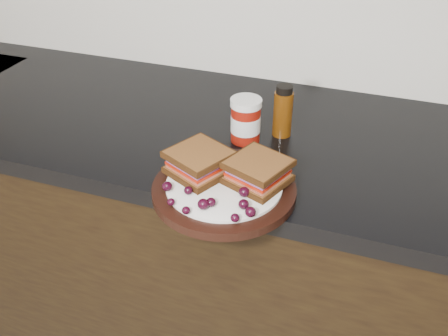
# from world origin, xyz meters

# --- Properties ---
(base_cabinets) EXTENTS (3.96, 0.58, 0.86)m
(base_cabinets) POSITION_xyz_m (0.00, 1.70, 0.43)
(base_cabinets) COLOR black
(base_cabinets) RESTS_ON ground_plane
(countertop) EXTENTS (3.98, 0.60, 0.04)m
(countertop) POSITION_xyz_m (0.00, 1.70, 0.88)
(countertop) COLOR black
(countertop) RESTS_ON base_cabinets
(plate) EXTENTS (0.28, 0.28, 0.02)m
(plate) POSITION_xyz_m (0.02, 1.44, 0.91)
(plate) COLOR black
(plate) RESTS_ON countertop
(sandwich_left) EXTENTS (0.14, 0.14, 0.05)m
(sandwich_left) POSITION_xyz_m (-0.04, 1.46, 0.95)
(sandwich_left) COLOR brown
(sandwich_left) RESTS_ON plate
(sandwich_right) EXTENTS (0.14, 0.14, 0.05)m
(sandwich_right) POSITION_xyz_m (0.08, 1.47, 0.95)
(sandwich_right) COLOR brown
(sandwich_right) RESTS_ON plate
(grape_0) EXTENTS (0.02, 0.02, 0.02)m
(grape_0) POSITION_xyz_m (-0.08, 1.39, 0.93)
(grape_0) COLOR black
(grape_0) RESTS_ON plate
(grape_1) EXTENTS (0.02, 0.02, 0.02)m
(grape_1) POSITION_xyz_m (-0.04, 1.39, 0.93)
(grape_1) COLOR black
(grape_1) RESTS_ON plate
(grape_2) EXTENTS (0.01, 0.01, 0.01)m
(grape_2) POSITION_xyz_m (-0.05, 1.35, 0.93)
(grape_2) COLOR black
(grape_2) RESTS_ON plate
(grape_3) EXTENTS (0.02, 0.02, 0.01)m
(grape_3) POSITION_xyz_m (-0.02, 1.34, 0.93)
(grape_3) COLOR black
(grape_3) RESTS_ON plate
(grape_4) EXTENTS (0.02, 0.02, 0.02)m
(grape_4) POSITION_xyz_m (0.01, 1.36, 0.93)
(grape_4) COLOR black
(grape_4) RESTS_ON plate
(grape_5) EXTENTS (0.02, 0.02, 0.02)m
(grape_5) POSITION_xyz_m (0.02, 1.37, 0.93)
(grape_5) COLOR black
(grape_5) RESTS_ON plate
(grape_6) EXTENTS (0.02, 0.02, 0.02)m
(grape_6) POSITION_xyz_m (0.07, 1.34, 0.93)
(grape_6) COLOR black
(grape_6) RESTS_ON plate
(grape_7) EXTENTS (0.02, 0.02, 0.02)m
(grape_7) POSITION_xyz_m (0.09, 1.37, 0.93)
(grape_7) COLOR black
(grape_7) RESTS_ON plate
(grape_8) EXTENTS (0.02, 0.02, 0.02)m
(grape_8) POSITION_xyz_m (0.08, 1.38, 0.93)
(grape_8) COLOR black
(grape_8) RESTS_ON plate
(grape_9) EXTENTS (0.02, 0.02, 0.02)m
(grape_9) POSITION_xyz_m (0.07, 1.42, 0.93)
(grape_9) COLOR black
(grape_9) RESTS_ON plate
(grape_10) EXTENTS (0.02, 0.02, 0.02)m
(grape_10) POSITION_xyz_m (0.09, 1.45, 0.93)
(grape_10) COLOR black
(grape_10) RESTS_ON plate
(grape_11) EXTENTS (0.02, 0.02, 0.01)m
(grape_11) POSITION_xyz_m (0.09, 1.46, 0.93)
(grape_11) COLOR black
(grape_11) RESTS_ON plate
(grape_12) EXTENTS (0.02, 0.02, 0.02)m
(grape_12) POSITION_xyz_m (0.08, 1.47, 0.93)
(grape_12) COLOR black
(grape_12) RESTS_ON plate
(grape_13) EXTENTS (0.02, 0.02, 0.02)m
(grape_13) POSITION_xyz_m (-0.05, 1.52, 0.93)
(grape_13) COLOR black
(grape_13) RESTS_ON plate
(grape_14) EXTENTS (0.02, 0.02, 0.01)m
(grape_14) POSITION_xyz_m (-0.06, 1.48, 0.93)
(grape_14) COLOR black
(grape_14) RESTS_ON plate
(grape_15) EXTENTS (0.02, 0.02, 0.02)m
(grape_15) POSITION_xyz_m (-0.04, 1.45, 0.93)
(grape_15) COLOR black
(grape_15) RESTS_ON plate
(grape_16) EXTENTS (0.02, 0.02, 0.01)m
(grape_16) POSITION_xyz_m (-0.07, 1.44, 0.93)
(grape_16) COLOR black
(grape_16) RESTS_ON plate
(grape_17) EXTENTS (0.02, 0.02, 0.02)m
(grape_17) POSITION_xyz_m (-0.04, 1.48, 0.93)
(grape_17) COLOR black
(grape_17) RESTS_ON plate
(grape_18) EXTENTS (0.02, 0.02, 0.02)m
(grape_18) POSITION_xyz_m (-0.07, 1.48, 0.93)
(grape_18) COLOR black
(grape_18) RESTS_ON plate
(grape_19) EXTENTS (0.02, 0.02, 0.02)m
(grape_19) POSITION_xyz_m (-0.07, 1.45, 0.93)
(grape_19) COLOR black
(grape_19) RESTS_ON plate
(condiment_jar) EXTENTS (0.09, 0.09, 0.10)m
(condiment_jar) POSITION_xyz_m (-0.00, 1.65, 0.95)
(condiment_jar) COLOR maroon
(condiment_jar) RESTS_ON countertop
(oil_bottle) EXTENTS (0.06, 0.06, 0.12)m
(oil_bottle) POSITION_xyz_m (0.07, 1.71, 0.96)
(oil_bottle) COLOR #492507
(oil_bottle) RESTS_ON countertop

